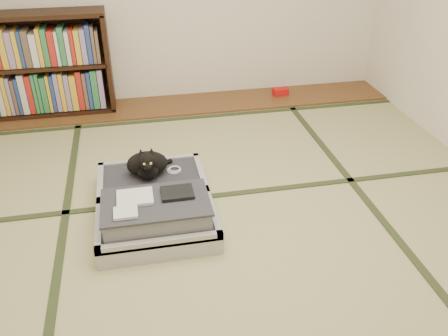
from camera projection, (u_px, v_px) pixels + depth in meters
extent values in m
plane|color=tan|center=(227.00, 232.00, 2.94)|extent=(4.50, 4.50, 0.00)
cube|color=brown|center=(185.00, 105.00, 4.62)|extent=(4.00, 0.50, 0.02)
cube|color=red|center=(280.00, 92.00, 4.79)|extent=(0.16, 0.10, 0.07)
cube|color=#2D381E|center=(60.00, 252.00, 2.77)|extent=(0.05, 4.50, 0.01)
cube|color=#2D381E|center=(376.00, 212.00, 3.11)|extent=(0.05, 4.50, 0.01)
cube|color=#2D381E|center=(215.00, 196.00, 3.28)|extent=(4.00, 0.05, 0.01)
cube|color=#2D381E|center=(190.00, 118.00, 4.37)|extent=(4.00, 0.05, 0.01)
cube|color=black|center=(108.00, 61.00, 4.33)|extent=(0.04, 0.31, 0.87)
cube|color=black|center=(42.00, 111.00, 4.44)|extent=(1.35, 0.31, 0.04)
cube|color=black|center=(22.00, 15.00, 3.99)|extent=(1.35, 0.31, 0.04)
cube|color=black|center=(33.00, 66.00, 4.21)|extent=(1.30, 0.31, 0.03)
cube|color=black|center=(35.00, 60.00, 4.34)|extent=(1.35, 0.02, 0.87)
cube|color=gray|center=(37.00, 90.00, 4.31)|extent=(1.22, 0.22, 0.37)
cube|color=gray|center=(28.00, 45.00, 4.10)|extent=(1.22, 0.22, 0.33)
cube|color=#B3B3B8|center=(158.00, 228.00, 2.87)|extent=(0.72, 0.48, 0.12)
cube|color=#32313A|center=(157.00, 224.00, 2.85)|extent=(0.64, 0.40, 0.09)
cube|color=#B3B3B8|center=(160.00, 243.00, 2.65)|extent=(0.72, 0.04, 0.05)
cube|color=#B3B3B8|center=(154.00, 199.00, 3.02)|extent=(0.72, 0.04, 0.05)
cube|color=#B3B3B8|center=(99.00, 226.00, 2.78)|extent=(0.04, 0.48, 0.05)
cube|color=#B3B3B8|center=(213.00, 213.00, 2.89)|extent=(0.04, 0.48, 0.05)
cube|color=#B3B3B8|center=(152.00, 186.00, 3.27)|extent=(0.72, 0.48, 0.12)
cube|color=#32313A|center=(152.00, 182.00, 3.26)|extent=(0.64, 0.40, 0.09)
cube|color=#B3B3B8|center=(154.00, 196.00, 3.05)|extent=(0.72, 0.04, 0.05)
cube|color=#B3B3B8|center=(149.00, 162.00, 3.42)|extent=(0.72, 0.04, 0.05)
cube|color=#B3B3B8|center=(101.00, 183.00, 3.18)|extent=(0.04, 0.48, 0.05)
cube|color=#B3B3B8|center=(201.00, 173.00, 3.30)|extent=(0.04, 0.48, 0.05)
cylinder|color=black|center=(154.00, 197.00, 3.03)|extent=(0.65, 0.02, 0.02)
cube|color=gray|center=(156.00, 212.00, 2.81)|extent=(0.61, 0.37, 0.12)
cube|color=#313238|center=(155.00, 202.00, 2.77)|extent=(0.63, 0.39, 0.01)
cube|color=silver|center=(135.00, 197.00, 2.78)|extent=(0.21, 0.17, 0.02)
cube|color=black|center=(177.00, 193.00, 2.82)|extent=(0.19, 0.15, 0.02)
cube|color=silver|center=(126.00, 213.00, 2.65)|extent=(0.13, 0.12, 0.02)
cube|color=white|center=(123.00, 257.00, 2.64)|extent=(0.06, 0.01, 0.04)
cube|color=white|center=(144.00, 256.00, 2.66)|extent=(0.05, 0.01, 0.03)
cube|color=orange|center=(203.00, 247.00, 2.71)|extent=(0.05, 0.01, 0.03)
cube|color=#197F33|center=(191.00, 246.00, 2.69)|extent=(0.04, 0.01, 0.03)
ellipsoid|color=black|center=(147.00, 164.00, 3.21)|extent=(0.28, 0.18, 0.17)
ellipsoid|color=black|center=(148.00, 172.00, 3.16)|extent=(0.14, 0.10, 0.10)
ellipsoid|color=black|center=(147.00, 161.00, 3.08)|extent=(0.12, 0.11, 0.11)
sphere|color=black|center=(148.00, 167.00, 3.05)|extent=(0.05, 0.05, 0.05)
cone|color=black|center=(141.00, 152.00, 3.06)|extent=(0.04, 0.05, 0.06)
cone|color=black|center=(152.00, 151.00, 3.07)|extent=(0.04, 0.05, 0.06)
sphere|color=#A5BF33|center=(144.00, 164.00, 3.03)|extent=(0.02, 0.02, 0.02)
sphere|color=#A5BF33|center=(151.00, 163.00, 3.04)|extent=(0.02, 0.02, 0.02)
cylinder|color=black|center=(161.00, 164.00, 3.34)|extent=(0.17, 0.10, 0.03)
torus|color=white|center=(174.00, 170.00, 3.30)|extent=(0.10, 0.10, 0.01)
torus|color=white|center=(175.00, 169.00, 3.29)|extent=(0.08, 0.08, 0.01)
cube|color=black|center=(173.00, 195.00, 3.27)|extent=(0.41, 0.18, 0.01)
cube|color=black|center=(154.00, 192.00, 3.30)|extent=(0.15, 0.17, 0.01)
cube|color=black|center=(190.00, 188.00, 3.35)|extent=(0.21, 0.09, 0.01)
cylinder|color=black|center=(171.00, 184.00, 3.40)|extent=(0.03, 0.08, 0.01)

